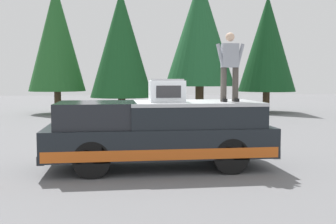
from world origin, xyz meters
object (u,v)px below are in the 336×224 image
at_px(compressor_unit, 167,91).
at_px(parked_car_silver, 218,113).
at_px(person_on_truck_bed, 230,65).
at_px(pickup_truck, 159,133).

bearing_deg(compressor_unit, parked_car_silver, -21.92).
height_order(compressor_unit, person_on_truck_bed, person_on_truck_bed).
bearing_deg(person_on_truck_bed, pickup_truck, 83.24).
relative_size(compressor_unit, parked_car_silver, 0.20).
height_order(compressor_unit, parked_car_silver, compressor_unit).
relative_size(compressor_unit, person_on_truck_bed, 0.50).
relative_size(pickup_truck, parked_car_silver, 1.35).
height_order(person_on_truck_bed, parked_car_silver, person_on_truck_bed).
bearing_deg(pickup_truck, parked_car_silver, -23.24).
distance_m(pickup_truck, person_on_truck_bed, 2.42).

